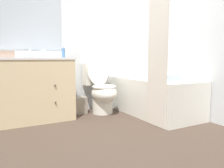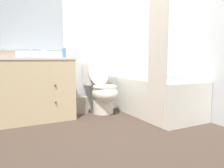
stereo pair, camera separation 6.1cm
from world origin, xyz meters
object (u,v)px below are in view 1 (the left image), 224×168
Objects in this scene: toilet at (101,90)px; wastebasket at (77,105)px; soap_dispenser at (63,53)px; bath_towel_folded at (166,78)px; vanity_cabinet at (33,89)px; hand_towel_folded at (2,54)px; tissue_box at (44,54)px; sink_faucet at (29,55)px; bathtub at (152,96)px.

toilet is 3.30× the size of wastebasket.
soap_dispenser is 0.50× the size of bath_towel_folded.
vanity_cabinet is 4.02× the size of wastebasket.
tissue_box is at bearing 17.88° from hand_towel_folded.
sink_faucet reaches higher than hand_towel_folded.
hand_towel_folded is (-0.80, -0.12, -0.03)m from soap_dispenser.
bathtub is at bearing -31.58° from toilet.
soap_dispenser is (-1.27, 0.49, 0.67)m from bathtub.
bathtub is (1.71, -0.68, -0.63)m from sink_faucet.
toilet is at bearing 2.12° from hand_towel_folded.
bath_towel_folded is (1.58, -0.93, 0.15)m from vanity_cabinet.
toilet is 3.27× the size of hand_towel_folded.
soap_dispenser is at bearing -11.76° from tissue_box.
sink_faucet is 0.48m from hand_towel_folded.
wastebasket is at bearing -8.30° from sink_faucet.
sink_faucet is 0.53× the size of wastebasket.
wastebasket is at bearing 155.31° from toilet.
bathtub is 4.67× the size of bath_towel_folded.
hand_towel_folded is 2.13m from bath_towel_folded.
sink_faucet is at bearing 90.00° from vanity_cabinet.
vanity_cabinet reaches higher than toilet.
hand_towel_folded is (-2.07, 0.37, 0.64)m from bathtub.
soap_dispenser is at bearing -0.40° from vanity_cabinet.
sink_faucet is 1.20m from toilet.
tissue_box is (0.17, -0.14, 0.01)m from sink_faucet.
hand_towel_folded is (-0.53, -0.17, -0.01)m from tissue_box.
vanity_cabinet is 3.24× the size of bath_towel_folded.
bath_towel_folded is (1.94, -0.81, -0.32)m from hand_towel_folded.
bathtub is 9.40× the size of soap_dispenser.
toilet reaches higher than bath_towel_folded.
bath_towel_folded is (1.58, -1.12, -0.31)m from sink_faucet.
wastebasket is at bearing 4.64° from tissue_box.
soap_dispenser is at bearing -23.86° from sink_faucet.
wastebasket is 1.32m from hand_towel_folded.
vanity_cabinet reaches higher than wastebasket.
toilet is 5.37× the size of soap_dispenser.
vanity_cabinet is 7.53× the size of sink_faucet.
sink_faucet is 0.49m from soap_dispenser.
tissue_box reaches higher than vanity_cabinet.
tissue_box reaches higher than bath_towel_folded.
sink_faucet is 1.04m from wastebasket.
sink_faucet reaches higher than vanity_cabinet.
vanity_cabinet is at bearing -172.08° from wastebasket.
sink_faucet is 0.16× the size of toilet.
bath_towel_folded is at bearing -107.08° from bathtub.
tissue_box is (0.17, 0.05, 0.48)m from vanity_cabinet.
tissue_box reaches higher than wastebasket.
tissue_box is 1.75m from bath_towel_folded.
bathtub is 1.52m from soap_dispenser.
bathtub is (0.69, -0.42, -0.08)m from toilet.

